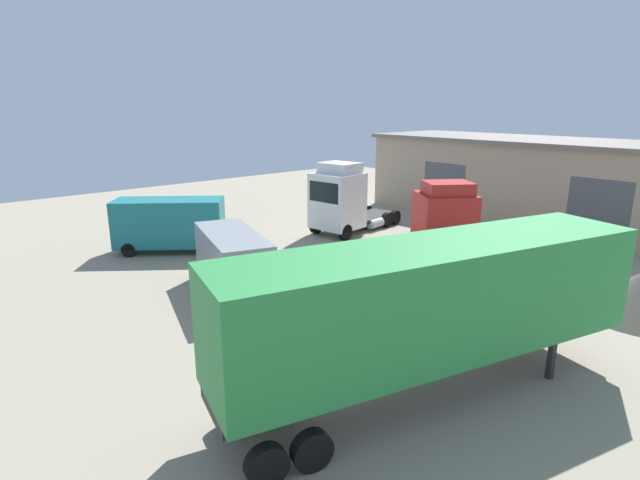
{
  "coord_description": "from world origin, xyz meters",
  "views": [
    {
      "loc": [
        14.58,
        -14.29,
        7.41
      ],
      "look_at": [
        -1.34,
        -0.23,
        1.6
      ],
      "focal_mm": 28.0,
      "sensor_mm": 36.0,
      "label": 1
    }
  ],
  "objects_px": {
    "traffic_cone": "(366,264)",
    "tractor_unit_red": "(448,228)",
    "delivery_van_grey": "(234,261)",
    "delivery_van_teal": "(173,224)",
    "tractor_unit_white": "(342,201)",
    "container_trailer_green": "(434,303)",
    "oil_drum": "(317,267)"
  },
  "relations": [
    {
      "from": "traffic_cone",
      "to": "tractor_unit_red",
      "type": "bearing_deg",
      "value": 55.93
    },
    {
      "from": "tractor_unit_white",
      "to": "container_trailer_green",
      "type": "relative_size",
      "value": 0.54
    },
    {
      "from": "container_trailer_green",
      "to": "oil_drum",
      "type": "xyz_separation_m",
      "value": [
        -9.03,
        4.01,
        -2.19
      ]
    },
    {
      "from": "tractor_unit_red",
      "to": "traffic_cone",
      "type": "xyz_separation_m",
      "value": [
        -2.15,
        -3.18,
        -1.6
      ]
    },
    {
      "from": "container_trailer_green",
      "to": "delivery_van_teal",
      "type": "bearing_deg",
      "value": 101.62
    },
    {
      "from": "tractor_unit_red",
      "to": "traffic_cone",
      "type": "bearing_deg",
      "value": 90.92
    },
    {
      "from": "delivery_van_grey",
      "to": "traffic_cone",
      "type": "distance_m",
      "value": 6.4
    },
    {
      "from": "tractor_unit_red",
      "to": "traffic_cone",
      "type": "distance_m",
      "value": 4.15
    },
    {
      "from": "tractor_unit_white",
      "to": "tractor_unit_red",
      "type": "relative_size",
      "value": 0.93
    },
    {
      "from": "container_trailer_green",
      "to": "delivery_van_grey",
      "type": "bearing_deg",
      "value": 103.78
    },
    {
      "from": "container_trailer_green",
      "to": "tractor_unit_red",
      "type": "xyz_separation_m",
      "value": [
        -6.11,
        9.53,
        -0.78
      ]
    },
    {
      "from": "container_trailer_green",
      "to": "oil_drum",
      "type": "relative_size",
      "value": 13.34
    },
    {
      "from": "container_trailer_green",
      "to": "delivery_van_teal",
      "type": "distance_m",
      "value": 16.94
    },
    {
      "from": "tractor_unit_red",
      "to": "delivery_van_grey",
      "type": "bearing_deg",
      "value": 103.76
    },
    {
      "from": "tractor_unit_red",
      "to": "delivery_van_grey",
      "type": "height_order",
      "value": "tractor_unit_red"
    },
    {
      "from": "container_trailer_green",
      "to": "tractor_unit_red",
      "type": "bearing_deg",
      "value": 47.76
    },
    {
      "from": "tractor_unit_white",
      "to": "tractor_unit_red",
      "type": "bearing_deg",
      "value": 78.75
    },
    {
      "from": "tractor_unit_red",
      "to": "delivery_van_grey",
      "type": "relative_size",
      "value": 1.23
    },
    {
      "from": "tractor_unit_white",
      "to": "delivery_van_teal",
      "type": "height_order",
      "value": "tractor_unit_white"
    },
    {
      "from": "container_trailer_green",
      "to": "delivery_van_grey",
      "type": "height_order",
      "value": "container_trailer_green"
    },
    {
      "from": "delivery_van_grey",
      "to": "traffic_cone",
      "type": "height_order",
      "value": "delivery_van_grey"
    },
    {
      "from": "tractor_unit_red",
      "to": "delivery_van_teal",
      "type": "xyz_separation_m",
      "value": [
        -10.76,
        -8.51,
        -0.37
      ]
    },
    {
      "from": "delivery_van_teal",
      "to": "delivery_van_grey",
      "type": "bearing_deg",
      "value": -58.0
    },
    {
      "from": "tractor_unit_red",
      "to": "oil_drum",
      "type": "height_order",
      "value": "tractor_unit_red"
    },
    {
      "from": "container_trailer_green",
      "to": "tractor_unit_red",
      "type": "relative_size",
      "value": 1.72
    },
    {
      "from": "delivery_van_grey",
      "to": "oil_drum",
      "type": "height_order",
      "value": "delivery_van_grey"
    },
    {
      "from": "oil_drum",
      "to": "traffic_cone",
      "type": "xyz_separation_m",
      "value": [
        0.77,
        2.35,
        -0.19
      ]
    },
    {
      "from": "delivery_van_teal",
      "to": "tractor_unit_white",
      "type": "bearing_deg",
      "value": 19.64
    },
    {
      "from": "tractor_unit_white",
      "to": "traffic_cone",
      "type": "bearing_deg",
      "value": 48.89
    },
    {
      "from": "delivery_van_grey",
      "to": "tractor_unit_red",
      "type": "bearing_deg",
      "value": 85.93
    },
    {
      "from": "delivery_van_grey",
      "to": "delivery_van_teal",
      "type": "height_order",
      "value": "delivery_van_teal"
    },
    {
      "from": "tractor_unit_white",
      "to": "delivery_van_teal",
      "type": "relative_size",
      "value": 1.14
    }
  ]
}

